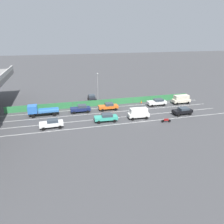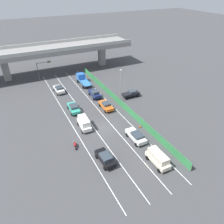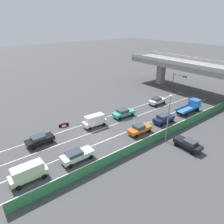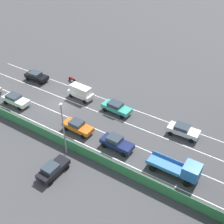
# 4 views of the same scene
# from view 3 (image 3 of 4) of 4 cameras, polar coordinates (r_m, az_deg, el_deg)

# --- Properties ---
(ground_plane) EXTENTS (300.00, 300.00, 0.00)m
(ground_plane) POSITION_cam_3_polar(r_m,az_deg,el_deg) (35.33, -4.12, -6.86)
(ground_plane) COLOR #424244
(lane_line_left_edge) EXTENTS (0.14, 49.67, 0.01)m
(lane_line_left_edge) POSITION_cam_3_polar(r_m,az_deg,el_deg) (42.65, -0.52, -1.05)
(lane_line_left_edge) COLOR silver
(lane_line_left_edge) RESTS_ON ground
(lane_line_mid_left) EXTENTS (0.14, 49.67, 0.01)m
(lane_line_mid_left) POSITION_cam_3_polar(r_m,az_deg,el_deg) (40.18, 2.55, -2.75)
(lane_line_mid_left) COLOR silver
(lane_line_mid_left) RESTS_ON ground
(lane_line_mid_right) EXTENTS (0.14, 49.67, 0.01)m
(lane_line_mid_right) POSITION_cam_3_polar(r_m,az_deg,el_deg) (37.88, 6.02, -4.65)
(lane_line_mid_right) COLOR silver
(lane_line_mid_right) RESTS_ON ground
(lane_line_right_edge) EXTENTS (0.14, 49.67, 0.01)m
(lane_line_right_edge) POSITION_cam_3_polar(r_m,az_deg,el_deg) (35.78, 9.94, -6.76)
(lane_line_right_edge) COLOR silver
(lane_line_right_edge) RESTS_ON ground
(elevated_overpass) EXTENTS (45.99, 9.29, 8.50)m
(elevated_overpass) POSITION_cam_3_polar(r_m,az_deg,el_deg) (57.43, 25.19, 10.42)
(elevated_overpass) COLOR gray
(elevated_overpass) RESTS_ON ground
(green_fence) EXTENTS (0.10, 45.77, 1.52)m
(green_fence) POSITION_cam_3_polar(r_m,az_deg,el_deg) (34.45, 12.16, -6.81)
(green_fence) COLOR #338447
(green_fence) RESTS_ON ground
(car_van_cream) EXTENTS (1.95, 4.54, 2.20)m
(car_van_cream) POSITION_cam_3_polar(r_m,az_deg,el_deg) (28.01, -22.20, -15.16)
(car_van_cream) COLOR beige
(car_van_cream) RESTS_ON ground
(car_taxi_teal) EXTENTS (2.22, 4.76, 1.64)m
(car_taxi_teal) POSITION_cam_3_polar(r_m,az_deg,el_deg) (41.93, 3.18, -0.18)
(car_taxi_teal) COLOR teal
(car_taxi_teal) RESTS_ON ground
(car_sedan_white) EXTENTS (2.17, 4.43, 1.64)m
(car_sedan_white) POSITION_cam_3_polar(r_m,az_deg,el_deg) (49.35, 12.31, 3.12)
(car_sedan_white) COLOR white
(car_sedan_white) RESTS_ON ground
(car_taxi_orange) EXTENTS (2.05, 4.55, 1.64)m
(car_taxi_orange) POSITION_cam_3_polar(r_m,az_deg,el_deg) (36.20, 7.64, -4.58)
(car_taxi_orange) COLOR orange
(car_taxi_orange) RESTS_ON ground
(car_sedan_black) EXTENTS (2.15, 4.39, 1.58)m
(car_sedan_black) POSITION_cam_3_polar(r_m,az_deg,el_deg) (34.76, -19.39, -7.17)
(car_sedan_black) COLOR black
(car_sedan_black) RESTS_ON ground
(car_van_white) EXTENTS (2.11, 4.44, 2.25)m
(car_van_white) POSITION_cam_3_polar(r_m,az_deg,el_deg) (38.09, -4.86, -2.28)
(car_van_white) COLOR silver
(car_van_white) RESTS_ON ground
(car_sedan_navy) EXTENTS (2.02, 4.48, 1.76)m
(car_sedan_navy) POSITION_cam_3_polar(r_m,az_deg,el_deg) (40.62, 14.06, -1.71)
(car_sedan_navy) COLOR navy
(car_sedan_navy) RESTS_ON ground
(car_hatchback_white) EXTENTS (2.07, 4.68, 1.63)m
(car_hatchback_white) POSITION_cam_3_polar(r_m,az_deg,el_deg) (29.77, -9.72, -11.65)
(car_hatchback_white) COLOR silver
(car_hatchback_white) RESTS_ON ground
(flatbed_truck_blue) EXTENTS (2.30, 6.37, 2.45)m
(flatbed_truck_blue) POSITION_cam_3_polar(r_m,az_deg,el_deg) (47.57, 21.17, 1.65)
(flatbed_truck_blue) COLOR black
(flatbed_truck_blue) RESTS_ON ground
(motorcycle) EXTENTS (0.63, 1.93, 0.93)m
(motorcycle) POSITION_cam_3_polar(r_m,az_deg,el_deg) (39.27, -13.21, -3.35)
(motorcycle) COLOR black
(motorcycle) RESTS_ON ground
(parked_sedan_dark) EXTENTS (4.29, 2.04, 1.63)m
(parked_sedan_dark) POSITION_cam_3_polar(r_m,az_deg,el_deg) (33.88, 20.36, -8.20)
(parked_sedan_dark) COLOR black
(parked_sedan_dark) RESTS_ON ground
(traffic_light) EXTENTS (3.98, 0.43, 5.42)m
(traffic_light) POSITION_cam_3_polar(r_m,az_deg,el_deg) (56.86, 17.67, 8.47)
(traffic_light) COLOR #47474C
(traffic_light) RESTS_ON ground
(street_lamp) EXTENTS (0.60, 0.36, 7.98)m
(street_lamp) POSITION_cam_3_polar(r_m,az_deg,el_deg) (33.08, 15.36, -0.65)
(street_lamp) COLOR gray
(street_lamp) RESTS_ON ground
(traffic_cone) EXTENTS (0.47, 0.47, 0.71)m
(traffic_cone) POSITION_cam_3_polar(r_m,az_deg,el_deg) (29.44, -1.73, -13.15)
(traffic_cone) COLOR orange
(traffic_cone) RESTS_ON ground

